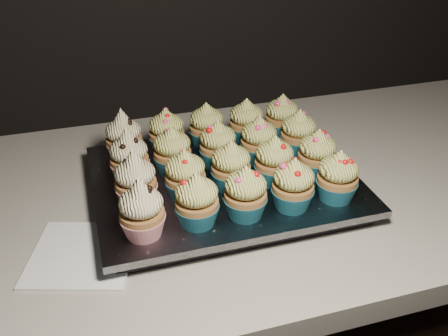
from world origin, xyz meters
name	(u,v)px	position (x,y,z in m)	size (l,w,h in m)	color
worktop	(293,181)	(0.00, 1.70, 0.88)	(2.44, 0.64, 0.04)	beige
napkin	(82,254)	(-0.38, 1.58, 0.90)	(0.14, 0.14, 0.00)	white
baking_tray	(224,188)	(-0.14, 1.67, 0.91)	(0.39, 0.30, 0.02)	black
foil_lining	(224,179)	(-0.14, 1.67, 0.93)	(0.42, 0.33, 0.01)	silver
cupcake_0	(142,211)	(-0.29, 1.56, 0.97)	(0.06, 0.06, 0.10)	#B5192F
cupcake_1	(197,201)	(-0.21, 1.56, 0.97)	(0.06, 0.06, 0.08)	#196176
cupcake_2	(245,194)	(-0.14, 1.56, 0.97)	(0.06, 0.06, 0.08)	#196176
cupcake_3	(293,185)	(-0.07, 1.56, 0.97)	(0.06, 0.06, 0.08)	#196176
cupcake_4	(338,177)	(0.00, 1.56, 0.97)	(0.06, 0.06, 0.08)	#196176
cupcake_5	(136,181)	(-0.29, 1.64, 0.97)	(0.06, 0.06, 0.10)	#B5192F
cupcake_6	(185,176)	(-0.21, 1.63, 0.97)	(0.06, 0.06, 0.08)	#196176
cupcake_7	(231,167)	(-0.14, 1.64, 0.97)	(0.06, 0.06, 0.08)	#196176
cupcake_8	(274,161)	(-0.07, 1.63, 0.97)	(0.06, 0.06, 0.08)	#196176
cupcake_9	(317,155)	(0.00, 1.63, 0.97)	(0.06, 0.06, 0.08)	#196176
cupcake_10	(129,157)	(-0.29, 1.71, 0.97)	(0.06, 0.06, 0.10)	#B5192F
cupcake_11	(173,152)	(-0.22, 1.71, 0.97)	(0.06, 0.06, 0.08)	#196176
cupcake_12	(218,145)	(-0.14, 1.71, 0.97)	(0.06, 0.06, 0.08)	#196176
cupcake_13	(259,141)	(-0.07, 1.70, 0.97)	(0.06, 0.06, 0.08)	#196176
cupcake_14	(298,134)	(0.01, 1.71, 0.97)	(0.06, 0.06, 0.08)	#196176
cupcake_15	(124,137)	(-0.29, 1.78, 0.97)	(0.06, 0.06, 0.10)	#B5192F
cupcake_16	(167,132)	(-0.21, 1.78, 0.97)	(0.06, 0.06, 0.08)	#196176
cupcake_17	(207,126)	(-0.14, 1.78, 0.97)	(0.06, 0.06, 0.08)	#196176
cupcake_18	(246,122)	(-0.07, 1.78, 0.97)	(0.06, 0.06, 0.08)	#196176
cupcake_19	(282,117)	(0.00, 1.78, 0.97)	(0.06, 0.06, 0.08)	#196176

